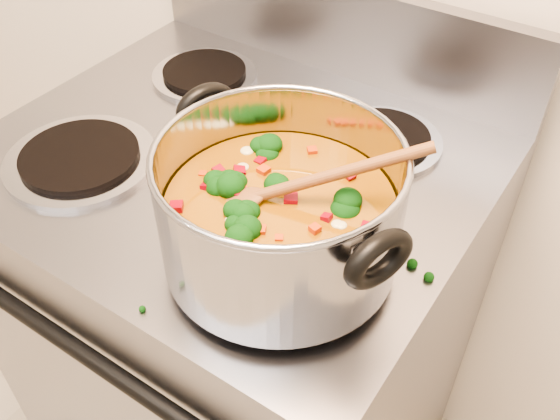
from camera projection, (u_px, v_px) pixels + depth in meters
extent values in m
cube|color=gray|center=(246.00, 336.00, 1.25)|extent=(0.73, 0.63, 0.92)
cube|color=gray|center=(337.00, 27.00, 1.06)|extent=(0.73, 0.03, 0.16)
cylinder|color=black|center=(85.00, 355.00, 0.81)|extent=(0.62, 0.02, 0.02)
cylinder|color=#A5A5AD|center=(81.00, 160.00, 0.91)|extent=(0.22, 0.22, 0.01)
cylinder|color=black|center=(79.00, 156.00, 0.91)|extent=(0.17, 0.17, 0.01)
cylinder|color=#A5A5AD|center=(275.00, 256.00, 0.77)|extent=(0.22, 0.22, 0.01)
cylinder|color=black|center=(275.00, 252.00, 0.77)|extent=(0.17, 0.17, 0.01)
cylinder|color=#A5A5AD|center=(205.00, 76.00, 1.09)|extent=(0.18, 0.18, 0.01)
cylinder|color=black|center=(204.00, 72.00, 1.08)|extent=(0.14, 0.14, 0.01)
cylinder|color=#A5A5AD|center=(382.00, 141.00, 0.95)|extent=(0.18, 0.18, 0.01)
cylinder|color=black|center=(382.00, 137.00, 0.94)|extent=(0.14, 0.14, 0.01)
cylinder|color=#96969D|center=(280.00, 208.00, 0.71)|extent=(0.28, 0.28, 0.15)
torus|color=#96969D|center=(280.00, 156.00, 0.65)|extent=(0.28, 0.28, 0.01)
cylinder|color=#7D520B|center=(280.00, 228.00, 0.73)|extent=(0.26, 0.26, 0.09)
torus|color=black|center=(206.00, 107.00, 0.76)|extent=(0.05, 0.08, 0.08)
torus|color=black|center=(379.00, 259.00, 0.58)|extent=(0.05, 0.08, 0.08)
ellipsoid|color=black|center=(265.00, 174.00, 0.73)|extent=(0.04, 0.04, 0.03)
ellipsoid|color=black|center=(359.00, 208.00, 0.69)|extent=(0.04, 0.04, 0.03)
ellipsoid|color=black|center=(242.00, 201.00, 0.70)|extent=(0.04, 0.04, 0.03)
ellipsoid|color=black|center=(187.00, 175.00, 0.73)|extent=(0.04, 0.04, 0.03)
ellipsoid|color=black|center=(330.00, 164.00, 0.75)|extent=(0.04, 0.04, 0.03)
ellipsoid|color=black|center=(281.00, 212.00, 0.68)|extent=(0.04, 0.04, 0.03)
ellipsoid|color=black|center=(309.00, 200.00, 0.70)|extent=(0.04, 0.04, 0.03)
ellipsoid|color=maroon|center=(346.00, 246.00, 0.65)|extent=(0.01, 0.01, 0.01)
ellipsoid|color=maroon|center=(256.00, 150.00, 0.77)|extent=(0.01, 0.01, 0.01)
ellipsoid|color=maroon|center=(197.00, 240.00, 0.65)|extent=(0.01, 0.01, 0.01)
ellipsoid|color=maroon|center=(255.00, 250.00, 0.64)|extent=(0.01, 0.01, 0.01)
ellipsoid|color=maroon|center=(322.00, 210.00, 0.69)|extent=(0.01, 0.01, 0.01)
ellipsoid|color=maroon|center=(328.00, 189.00, 0.71)|extent=(0.01, 0.01, 0.01)
ellipsoid|color=maroon|center=(297.00, 158.00, 0.75)|extent=(0.01, 0.01, 0.01)
ellipsoid|color=maroon|center=(219.00, 196.00, 0.70)|extent=(0.01, 0.01, 0.01)
ellipsoid|color=maroon|center=(222.00, 195.00, 0.70)|extent=(0.01, 0.01, 0.01)
ellipsoid|color=maroon|center=(344.00, 165.00, 0.74)|extent=(0.01, 0.01, 0.01)
ellipsoid|color=maroon|center=(310.00, 157.00, 0.76)|extent=(0.01, 0.01, 0.01)
ellipsoid|color=maroon|center=(248.00, 244.00, 0.65)|extent=(0.01, 0.01, 0.01)
ellipsoid|color=maroon|center=(314.00, 224.00, 0.67)|extent=(0.01, 0.01, 0.01)
ellipsoid|color=maroon|center=(322.00, 234.00, 0.66)|extent=(0.01, 0.01, 0.01)
ellipsoid|color=#B8330A|center=(295.00, 229.00, 0.66)|extent=(0.01, 0.01, 0.01)
ellipsoid|color=#B8330A|center=(318.00, 178.00, 0.73)|extent=(0.01, 0.01, 0.01)
ellipsoid|color=#B8330A|center=(217.00, 212.00, 0.68)|extent=(0.01, 0.01, 0.01)
ellipsoid|color=#B8330A|center=(335.00, 152.00, 0.76)|extent=(0.01, 0.01, 0.01)
ellipsoid|color=#B8330A|center=(274.00, 228.00, 0.67)|extent=(0.01, 0.01, 0.01)
ellipsoid|color=#B8330A|center=(307.00, 171.00, 0.74)|extent=(0.01, 0.01, 0.01)
ellipsoid|color=#B8330A|center=(264.00, 193.00, 0.71)|extent=(0.01, 0.01, 0.01)
ellipsoid|color=#B8330A|center=(231.00, 222.00, 0.67)|extent=(0.01, 0.01, 0.01)
ellipsoid|color=#B8330A|center=(381.00, 188.00, 0.71)|extent=(0.01, 0.01, 0.01)
ellipsoid|color=beige|center=(323.00, 145.00, 0.77)|extent=(0.02, 0.02, 0.01)
ellipsoid|color=beige|center=(382.00, 195.00, 0.70)|extent=(0.02, 0.02, 0.01)
ellipsoid|color=beige|center=(362.00, 230.00, 0.66)|extent=(0.02, 0.02, 0.01)
ellipsoid|color=beige|center=(269.00, 177.00, 0.73)|extent=(0.02, 0.02, 0.01)
ellipsoid|color=beige|center=(297.00, 231.00, 0.66)|extent=(0.02, 0.02, 0.01)
ellipsoid|color=beige|center=(325.00, 257.00, 0.63)|extent=(0.02, 0.02, 0.01)
ellipsoid|color=beige|center=(184.00, 194.00, 0.71)|extent=(0.02, 0.02, 0.01)
ellipsoid|color=beige|center=(333.00, 248.00, 0.64)|extent=(0.02, 0.02, 0.01)
ellipsoid|color=brown|center=(240.00, 201.00, 0.70)|extent=(0.07, 0.07, 0.04)
cylinder|color=brown|center=(333.00, 175.00, 0.67)|extent=(0.18, 0.12, 0.09)
ellipsoid|color=black|center=(264.00, 158.00, 0.92)|extent=(0.01, 0.01, 0.01)
ellipsoid|color=black|center=(417.00, 206.00, 0.84)|extent=(0.01, 0.01, 0.01)
ellipsoid|color=black|center=(342.00, 365.00, 0.66)|extent=(0.01, 0.01, 0.01)
ellipsoid|color=black|center=(198.00, 343.00, 0.68)|extent=(0.01, 0.01, 0.01)
ellipsoid|color=black|center=(395.00, 200.00, 0.85)|extent=(0.01, 0.01, 0.01)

